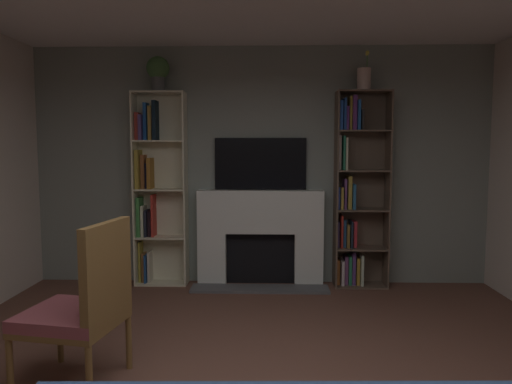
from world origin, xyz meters
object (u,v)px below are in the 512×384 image
(tv, at_px, (261,164))
(bookshelf_left, at_px, (155,187))
(potted_plant, at_px, (158,71))
(armchair, at_px, (84,305))
(bookshelf_right, at_px, (355,193))
(fireplace, at_px, (260,235))
(vase_with_flowers, at_px, (364,79))

(tv, xyz_separation_m, bookshelf_left, (-1.26, -0.06, -0.28))
(tv, height_order, potted_plant, potted_plant)
(armchair, bearing_deg, bookshelf_right, 47.13)
(bookshelf_left, height_order, bookshelf_right, same)
(tv, height_order, armchair, tv)
(bookshelf_right, height_order, potted_plant, potted_plant)
(bookshelf_left, relative_size, potted_plant, 5.71)
(bookshelf_left, bearing_deg, armchair, -87.66)
(tv, xyz_separation_m, potted_plant, (-1.19, -0.12, 1.08))
(fireplace, height_order, bookshelf_right, bookshelf_right)
(fireplace, relative_size, bookshelf_right, 0.70)
(fireplace, bearing_deg, tv, 90.00)
(tv, distance_m, bookshelf_left, 1.30)
(bookshelf_left, bearing_deg, fireplace, -0.66)
(bookshelf_left, bearing_deg, bookshelf_right, -0.46)
(potted_plant, bearing_deg, bookshelf_left, 143.31)
(tv, xyz_separation_m, vase_with_flowers, (1.19, -0.12, 0.98))
(bookshelf_left, relative_size, vase_with_flowers, 5.10)
(bookshelf_right, bearing_deg, vase_with_flowers, -27.41)
(bookshelf_left, height_order, vase_with_flowers, vase_with_flowers)
(bookshelf_left, height_order, armchair, bookshelf_left)
(tv, distance_m, potted_plant, 1.61)
(potted_plant, relative_size, vase_with_flowers, 0.89)
(fireplace, bearing_deg, bookshelf_right, -0.23)
(fireplace, xyz_separation_m, bookshelf_right, (1.11, -0.00, 0.51))
(tv, xyz_separation_m, armchair, (-1.16, -2.53, -0.88))
(vase_with_flowers, bearing_deg, fireplace, 177.96)
(armchair, bearing_deg, tv, 65.38)
(armchair, bearing_deg, fireplace, 64.69)
(fireplace, height_order, tv, tv)
(tv, bearing_deg, fireplace, -90.00)
(fireplace, distance_m, bookshelf_right, 1.23)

